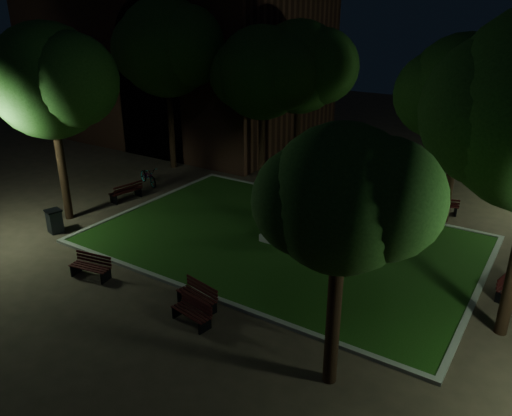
{
  "coord_description": "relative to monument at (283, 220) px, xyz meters",
  "views": [
    {
      "loc": [
        9.21,
        -14.21,
        9.05
      ],
      "look_at": [
        -0.65,
        1.0,
        1.66
      ],
      "focal_mm": 35.0,
      "sensor_mm": 36.0,
      "label": 1
    }
  ],
  "objects": [
    {
      "name": "building_main",
      "position": [
        -15.86,
        11.79,
        6.42
      ],
      "size": [
        20.0,
        12.0,
        15.0
      ],
      "color": "#49271B",
      "rests_on": "ground"
    },
    {
      "name": "tree_far_north",
      "position": [
        -3.83,
        8.35,
        4.99
      ],
      "size": [
        6.1,
        4.98,
        8.44
      ],
      "color": "black",
      "rests_on": "ground"
    },
    {
      "name": "bench_right_side",
      "position": [
        8.53,
        0.46,
        -0.55
      ],
      "size": [
        0.9,
        1.66,
        0.86
      ],
      "rotation": [
        0.0,
        0.0,
        1.33
      ],
      "color": "black",
      "rests_on": "ground"
    },
    {
      "name": "ground",
      "position": [
        0.0,
        -2.0,
        -0.96
      ],
      "size": [
        80.0,
        80.0,
        0.0
      ],
      "primitive_type": "plane",
      "color": "#423327"
    },
    {
      "name": "lawn_kerb",
      "position": [
        0.0,
        0.0,
        -0.9
      ],
      "size": [
        15.4,
        10.4,
        0.12
      ],
      "color": "slate",
      "rests_on": "ground"
    },
    {
      "name": "bench_west_near",
      "position": [
        -4.26,
        -6.26,
        -0.56
      ],
      "size": [
        1.59,
        0.79,
        0.83
      ],
      "rotation": [
        0.0,
        0.0,
        0.18
      ],
      "color": "black",
      "rests_on": "ground"
    },
    {
      "name": "tree_se",
      "position": [
        5.26,
        -6.51,
        4.09
      ],
      "size": [
        4.22,
        3.45,
        6.78
      ],
      "color": "black",
      "rests_on": "ground"
    },
    {
      "name": "tree_north_er",
      "position": [
        5.21,
        5.77,
        4.76
      ],
      "size": [
        5.87,
        4.8,
        8.12
      ],
      "color": "black",
      "rests_on": "ground"
    },
    {
      "name": "lawn",
      "position": [
        0.0,
        0.0,
        -0.92
      ],
      "size": [
        15.0,
        10.0,
        0.08
      ],
      "primitive_type": "cube",
      "color": "#1B3E10",
      "rests_on": "ground"
    },
    {
      "name": "bench_near_left",
      "position": [
        0.58,
        -6.46,
        -0.6
      ],
      "size": [
        1.46,
        0.71,
        0.77
      ],
      "rotation": [
        0.0,
        0.0,
        -0.17
      ],
      "color": "black",
      "rests_on": "ground"
    },
    {
      "name": "tree_west",
      "position": [
        -9.27,
        -3.26,
        5.18
      ],
      "size": [
        5.87,
        4.79,
        8.54
      ],
      "color": "black",
      "rests_on": "ground"
    },
    {
      "name": "lamppost_nw",
      "position": [
        -10.69,
        9.0,
        1.99
      ],
      "size": [
        1.18,
        0.28,
        4.17
      ],
      "color": "black",
      "rests_on": "ground"
    },
    {
      "name": "trash_bin",
      "position": [
        -8.61,
        -4.54,
        -0.44
      ],
      "size": [
        0.72,
        0.72,
        1.02
      ],
      "color": "black",
      "rests_on": "ground"
    },
    {
      "name": "bicycle",
      "position": [
        -9.59,
        2.08,
        -0.46
      ],
      "size": [
        2.01,
        1.31,
        1.0
      ],
      "primitive_type": "imported",
      "rotation": [
        0.0,
        0.0,
        1.19
      ],
      "color": "black",
      "rests_on": "ground"
    },
    {
      "name": "bench_near_right",
      "position": [
        0.17,
        -5.7,
        -0.57
      ],
      "size": [
        1.57,
        0.8,
        0.82
      ],
      "rotation": [
        0.0,
        0.0,
        -0.19
      ],
      "color": "black",
      "rests_on": "ground"
    },
    {
      "name": "bench_left_side",
      "position": [
        -8.87,
        -0.19,
        -0.53
      ],
      "size": [
        0.83,
        1.72,
        0.91
      ],
      "rotation": [
        0.0,
        0.0,
        -1.73
      ],
      "color": "black",
      "rests_on": "ground"
    },
    {
      "name": "monument",
      "position": [
        0.0,
        0.0,
        0.0
      ],
      "size": [
        1.4,
        1.4,
        3.2
      ],
      "color": "gray",
      "rests_on": "lawn"
    },
    {
      "name": "tree_nw",
      "position": [
        -10.46,
        5.2,
        5.92
      ],
      "size": [
        6.66,
        5.44,
        9.6
      ],
      "color": "black",
      "rests_on": "ground"
    },
    {
      "name": "tree_north_wl",
      "position": [
        -5.12,
        6.62,
        4.77
      ],
      "size": [
        6.02,
        4.91,
        8.19
      ],
      "color": "black",
      "rests_on": "ground"
    },
    {
      "name": "bench_far_side",
      "position": [
        4.74,
        6.47,
        -0.56
      ],
      "size": [
        1.63,
        1.01,
        0.85
      ],
      "rotation": [
        0.0,
        0.0,
        3.47
      ],
      "color": "black",
      "rests_on": "ground"
    }
  ]
}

